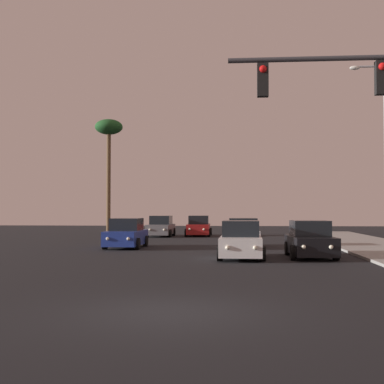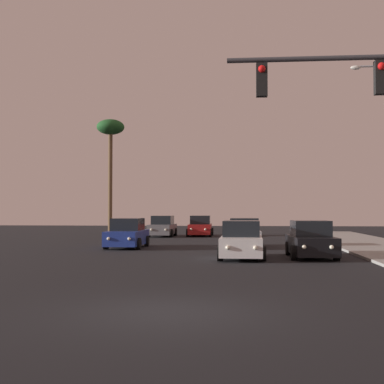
{
  "view_description": "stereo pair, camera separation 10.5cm",
  "coord_description": "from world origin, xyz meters",
  "px_view_note": "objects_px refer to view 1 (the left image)",
  "views": [
    {
      "loc": [
        1.44,
        -11.41,
        2.18
      ],
      "look_at": [
        -0.18,
        8.22,
        2.83
      ],
      "focal_mm": 50.0,
      "sensor_mm": 36.0,
      "label": 1
    },
    {
      "loc": [
        1.54,
        -11.4,
        2.18
      ],
      "look_at": [
        -0.18,
        8.22,
        2.83
      ],
      "focal_mm": 50.0,
      "sensor_mm": 36.0,
      "label": 2
    }
  ],
  "objects_px": {
    "car_white": "(241,241)",
    "car_red": "(199,227)",
    "car_blue": "(126,234)",
    "palm_tree_far": "(109,134)",
    "car_silver": "(243,234)",
    "car_grey": "(161,227)",
    "car_black": "(310,241)",
    "street_lamp": "(383,147)"
  },
  "relations": [
    {
      "from": "car_white",
      "to": "car_red",
      "type": "xyz_separation_m",
      "value": [
        -3.29,
        20.05,
        0.0
      ]
    },
    {
      "from": "car_red",
      "to": "car_blue",
      "type": "bearing_deg",
      "value": 75.81
    },
    {
      "from": "palm_tree_far",
      "to": "car_silver",
      "type": "bearing_deg",
      "value": -51.37
    },
    {
      "from": "car_grey",
      "to": "car_blue",
      "type": "distance_m",
      "value": 12.94
    },
    {
      "from": "car_silver",
      "to": "car_blue",
      "type": "relative_size",
      "value": 1.0
    },
    {
      "from": "car_red",
      "to": "car_grey",
      "type": "bearing_deg",
      "value": 17.22
    },
    {
      "from": "car_black",
      "to": "car_red",
      "type": "distance_m",
      "value": 20.46
    },
    {
      "from": "car_black",
      "to": "car_silver",
      "type": "xyz_separation_m",
      "value": [
        -2.94,
        6.53,
        0.0
      ]
    },
    {
      "from": "car_black",
      "to": "palm_tree_far",
      "type": "relative_size",
      "value": 0.43
    },
    {
      "from": "car_red",
      "to": "car_blue",
      "type": "distance_m",
      "value": 14.31
    },
    {
      "from": "car_silver",
      "to": "palm_tree_far",
      "type": "bearing_deg",
      "value": -52.03
    },
    {
      "from": "car_black",
      "to": "palm_tree_far",
      "type": "xyz_separation_m",
      "value": [
        -14.34,
        20.79,
        7.95
      ]
    },
    {
      "from": "car_black",
      "to": "car_silver",
      "type": "bearing_deg",
      "value": -67.69
    },
    {
      "from": "car_black",
      "to": "car_red",
      "type": "bearing_deg",
      "value": -73.66
    },
    {
      "from": "car_white",
      "to": "palm_tree_far",
      "type": "distance_m",
      "value": 25.45
    },
    {
      "from": "car_black",
      "to": "car_silver",
      "type": "height_order",
      "value": "same"
    },
    {
      "from": "car_silver",
      "to": "car_red",
      "type": "distance_m",
      "value": 13.35
    },
    {
      "from": "car_silver",
      "to": "car_red",
      "type": "xyz_separation_m",
      "value": [
        -3.48,
        12.89,
        0.0
      ]
    },
    {
      "from": "street_lamp",
      "to": "car_white",
      "type": "bearing_deg",
      "value": -165.41
    },
    {
      "from": "car_blue",
      "to": "car_grey",
      "type": "bearing_deg",
      "value": -90.06
    },
    {
      "from": "car_black",
      "to": "car_silver",
      "type": "distance_m",
      "value": 7.16
    },
    {
      "from": "car_blue",
      "to": "car_silver",
      "type": "bearing_deg",
      "value": -170.27
    },
    {
      "from": "car_black",
      "to": "car_blue",
      "type": "distance_m",
      "value": 11.04
    },
    {
      "from": "car_black",
      "to": "street_lamp",
      "type": "xyz_separation_m",
      "value": [
        3.58,
        1.12,
        4.36
      ]
    },
    {
      "from": "car_white",
      "to": "car_silver",
      "type": "distance_m",
      "value": 7.16
    },
    {
      "from": "car_black",
      "to": "car_red",
      "type": "relative_size",
      "value": 1.0
    },
    {
      "from": "car_black",
      "to": "car_blue",
      "type": "relative_size",
      "value": 1.0
    },
    {
      "from": "car_blue",
      "to": "palm_tree_far",
      "type": "height_order",
      "value": "palm_tree_far"
    },
    {
      "from": "car_grey",
      "to": "car_silver",
      "type": "bearing_deg",
      "value": 119.92
    },
    {
      "from": "car_white",
      "to": "car_blue",
      "type": "relative_size",
      "value": 1.0
    },
    {
      "from": "palm_tree_far",
      "to": "car_red",
      "type": "bearing_deg",
      "value": -9.84
    },
    {
      "from": "car_white",
      "to": "street_lamp",
      "type": "relative_size",
      "value": 0.48
    },
    {
      "from": "car_black",
      "to": "car_grey",
      "type": "bearing_deg",
      "value": -64.84
    },
    {
      "from": "car_black",
      "to": "street_lamp",
      "type": "height_order",
      "value": "street_lamp"
    },
    {
      "from": "car_blue",
      "to": "car_red",
      "type": "bearing_deg",
      "value": -102.13
    },
    {
      "from": "palm_tree_far",
      "to": "car_blue",
      "type": "bearing_deg",
      "value": -72.78
    },
    {
      "from": "car_grey",
      "to": "palm_tree_far",
      "type": "bearing_deg",
      "value": -24.59
    },
    {
      "from": "car_red",
      "to": "car_grey",
      "type": "relative_size",
      "value": 1.0
    },
    {
      "from": "car_blue",
      "to": "street_lamp",
      "type": "xyz_separation_m",
      "value": [
        13.17,
        -4.35,
        4.36
      ]
    },
    {
      "from": "car_red",
      "to": "street_lamp",
      "type": "distance_m",
      "value": 21.3
    },
    {
      "from": "car_silver",
      "to": "car_black",
      "type": "bearing_deg",
      "value": 113.62
    },
    {
      "from": "car_silver",
      "to": "car_white",
      "type": "bearing_deg",
      "value": 87.8
    }
  ]
}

